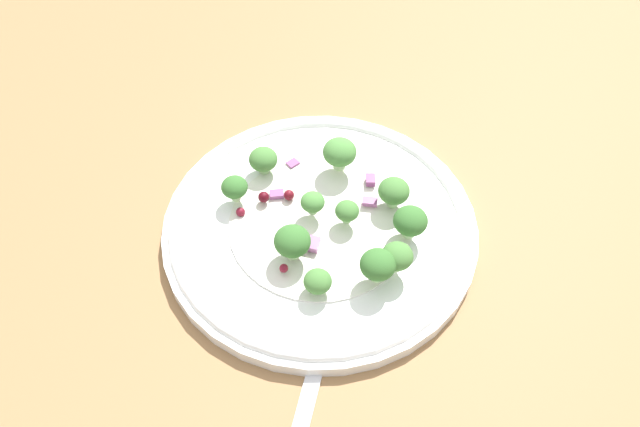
% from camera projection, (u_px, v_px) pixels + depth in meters
% --- Properties ---
extents(ground_plane, '(1.80, 1.80, 0.02)m').
position_uv_depth(ground_plane, '(311.00, 263.00, 0.57)').
color(ground_plane, olive).
extents(plate, '(0.27, 0.27, 0.02)m').
position_uv_depth(plate, '(320.00, 227.00, 0.58)').
color(plate, white).
rests_on(plate, ground_plane).
extents(dressing_pool, '(0.16, 0.16, 0.00)m').
position_uv_depth(dressing_pool, '(320.00, 224.00, 0.57)').
color(dressing_pool, white).
rests_on(dressing_pool, plate).
extents(broccoli_floret_0, '(0.02, 0.02, 0.02)m').
position_uv_depth(broccoli_floret_0, '(347.00, 211.00, 0.56)').
color(broccoli_floret_0, '#8EB77A').
rests_on(broccoli_floret_0, plate).
extents(broccoli_floret_1, '(0.02, 0.02, 0.02)m').
position_uv_depth(broccoli_floret_1, '(313.00, 202.00, 0.56)').
color(broccoli_floret_1, '#8EB77A').
rests_on(broccoli_floret_1, plate).
extents(broccoli_floret_2, '(0.02, 0.02, 0.02)m').
position_uv_depth(broccoli_floret_2, '(235.00, 188.00, 0.57)').
color(broccoli_floret_2, '#ADD18E').
rests_on(broccoli_floret_2, plate).
extents(broccoli_floret_3, '(0.03, 0.03, 0.03)m').
position_uv_depth(broccoli_floret_3, '(412.00, 226.00, 0.54)').
color(broccoli_floret_3, '#ADD18E').
rests_on(broccoli_floret_3, plate).
extents(broccoli_floret_4, '(0.03, 0.03, 0.03)m').
position_uv_depth(broccoli_floret_4, '(263.00, 160.00, 0.60)').
color(broccoli_floret_4, '#9EC684').
rests_on(broccoli_floret_4, plate).
extents(broccoli_floret_5, '(0.02, 0.02, 0.02)m').
position_uv_depth(broccoli_floret_5, '(313.00, 282.00, 0.52)').
color(broccoli_floret_5, '#ADD18E').
rests_on(broccoli_floret_5, plate).
extents(broccoli_floret_6, '(0.03, 0.03, 0.03)m').
position_uv_depth(broccoli_floret_6, '(378.00, 265.00, 0.52)').
color(broccoli_floret_6, '#ADD18E').
rests_on(broccoli_floret_6, plate).
extents(broccoli_floret_7, '(0.03, 0.03, 0.03)m').
position_uv_depth(broccoli_floret_7, '(340.00, 153.00, 0.59)').
color(broccoli_floret_7, '#ADD18E').
rests_on(broccoli_floret_7, plate).
extents(broccoli_floret_8, '(0.03, 0.03, 0.03)m').
position_uv_depth(broccoli_floret_8, '(292.00, 242.00, 0.53)').
color(broccoli_floret_8, '#ADD18E').
rests_on(broccoli_floret_8, plate).
extents(broccoli_floret_9, '(0.03, 0.03, 0.03)m').
position_uv_depth(broccoli_floret_9, '(394.00, 191.00, 0.57)').
color(broccoli_floret_9, '#9EC684').
rests_on(broccoli_floret_9, plate).
extents(broccoli_floret_10, '(0.03, 0.03, 0.03)m').
position_uv_depth(broccoli_floret_10, '(397.00, 257.00, 0.53)').
color(broccoli_floret_10, '#ADD18E').
rests_on(broccoli_floret_10, plate).
extents(cranberry_0, '(0.01, 0.01, 0.01)m').
position_uv_depth(cranberry_0, '(264.00, 197.00, 0.58)').
color(cranberry_0, '#4C0A14').
rests_on(cranberry_0, plate).
extents(cranberry_1, '(0.01, 0.01, 0.01)m').
position_uv_depth(cranberry_1, '(241.00, 212.00, 0.58)').
color(cranberry_1, maroon).
rests_on(cranberry_1, plate).
extents(cranberry_2, '(0.01, 0.01, 0.01)m').
position_uv_depth(cranberry_2, '(289.00, 195.00, 0.58)').
color(cranberry_2, maroon).
rests_on(cranberry_2, plate).
extents(cranberry_3, '(0.01, 0.01, 0.01)m').
position_uv_depth(cranberry_3, '(284.00, 268.00, 0.53)').
color(cranberry_3, maroon).
rests_on(cranberry_3, plate).
extents(onion_bit_0, '(0.01, 0.01, 0.00)m').
position_uv_depth(onion_bit_0, '(277.00, 194.00, 0.59)').
color(onion_bit_0, '#934C84').
rests_on(onion_bit_0, plate).
extents(onion_bit_1, '(0.01, 0.01, 0.00)m').
position_uv_depth(onion_bit_1, '(370.00, 202.00, 0.58)').
color(onion_bit_1, '#934C84').
rests_on(onion_bit_1, plate).
extents(onion_bit_2, '(0.02, 0.02, 0.01)m').
position_uv_depth(onion_bit_2, '(315.00, 248.00, 0.55)').
color(onion_bit_2, '#A35B93').
rests_on(onion_bit_2, plate).
extents(onion_bit_3, '(0.01, 0.01, 0.01)m').
position_uv_depth(onion_bit_3, '(370.00, 180.00, 0.60)').
color(onion_bit_3, '#843D75').
rests_on(onion_bit_3, plate).
extents(onion_bit_4, '(0.01, 0.01, 0.00)m').
position_uv_depth(onion_bit_4, '(293.00, 164.00, 0.61)').
color(onion_bit_4, '#934C84').
rests_on(onion_bit_4, plate).
extents(fork, '(0.18, 0.08, 0.01)m').
position_uv_depth(fork, '(301.00, 426.00, 0.47)').
color(fork, silver).
rests_on(fork, ground_plane).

